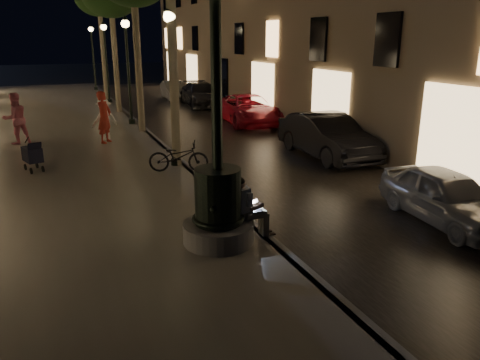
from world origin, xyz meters
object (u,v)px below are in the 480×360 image
car_rear (201,94)px  car_second (327,136)px  pedestrian_pink (16,118)px  bicycle (179,156)px  lamp_curb_d (92,49)px  pedestrian_white (104,119)px  lamp_curb_c (106,52)px  car_third (248,109)px  seated_man_laptop (247,205)px  car_front (446,196)px  lamp_curb_a (172,67)px  stroller (32,155)px  pedestrian_red (104,117)px  fountain_lamppost (218,193)px  car_fifth (174,90)px  lamp_curb_b (127,57)px

car_rear → car_second: bearing=-85.8°
pedestrian_pink → bicycle: 7.67m
lamp_curb_d → pedestrian_white: bearing=-94.7°
lamp_curb_c → car_third: (5.48, -9.08, -2.53)m
seated_man_laptop → car_front: bearing=-6.1°
seated_man_laptop → lamp_curb_a: bearing=89.2°
lamp_curb_c → stroller: 15.85m
car_third → pedestrian_red: 7.61m
pedestrian_red → pedestrian_pink: pedestrian_red is taller
fountain_lamppost → bicycle: size_ratio=2.91×
car_fifth → pedestrian_white: (-6.04, -12.64, 0.39)m
car_second → fountain_lamppost: bearing=-135.5°
pedestrian_red → lamp_curb_b: bearing=13.0°
seated_man_laptop → lamp_curb_a: (0.09, 6.00, 2.35)m
car_front → pedestrian_red: (-6.25, 10.73, 0.56)m
pedestrian_white → pedestrian_pink: bearing=-28.4°
lamp_curb_c → pedestrian_white: bearing=-98.0°
lamp_curb_b → stroller: bearing=-120.3°
lamp_curb_b → lamp_curb_d: size_ratio=1.00×
fountain_lamppost → pedestrian_white: (-0.87, 10.80, -0.20)m
car_fifth → seated_man_laptop: bearing=-97.1°
fountain_lamppost → lamp_curb_c: fountain_lamppost is taller
pedestrian_white → lamp_curb_b: bearing=-135.5°
lamp_curb_d → car_rear: bearing=-62.6°
car_front → pedestrian_pink: pedestrian_pink is taller
stroller → car_rear: bearing=36.3°
car_rear → fountain_lamppost: bearing=-103.1°
lamp_curb_b → car_second: lamp_curb_b is taller
lamp_curb_a → lamp_curb_d: bearing=90.0°
fountain_lamppost → car_rear: (5.97, 19.84, -0.51)m
car_front → car_second: (0.76, 6.24, 0.15)m
lamp_curb_c → lamp_curb_d: bearing=90.0°
lamp_curb_b → car_front: lamp_curb_b is taller
car_second → pedestrian_red: pedestrian_red is taller
pedestrian_red → bicycle: size_ratio=1.09×
seated_man_laptop → car_front: size_ratio=0.36×
car_third → seated_man_laptop: bearing=-109.3°
lamp_curb_d → car_second: lamp_curb_d is taller
seated_man_laptop → lamp_curb_b: size_ratio=0.27×
pedestrian_pink → stroller: bearing=73.2°
stroller → pedestrian_pink: 4.46m
lamp_curb_b → lamp_curb_d: 16.00m
lamp_curb_a → car_fifth: (4.48, 17.44, -2.62)m
pedestrian_pink → seated_man_laptop: bearing=87.8°
lamp_curb_d → pedestrian_white: lamp_curb_d is taller
bicycle → pedestrian_red: bearing=39.0°
stroller → car_front: size_ratio=0.29×
lamp_curb_d → bicycle: lamp_curb_d is taller
car_rear → bicycle: 15.59m
car_rear → car_fifth: size_ratio=1.29×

